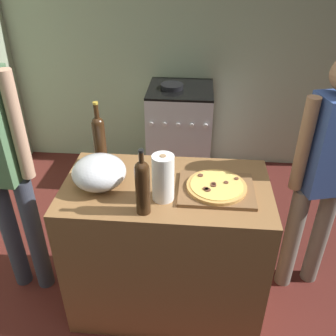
{
  "coord_description": "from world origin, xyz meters",
  "views": [
    {
      "loc": [
        0.01,
        -0.97,
        2.06
      ],
      "look_at": [
        -0.14,
        0.77,
        0.97
      ],
      "focal_mm": 39.12,
      "sensor_mm": 36.0,
      "label": 1
    }
  ],
  "objects_px": {
    "paper_towel_roll": "(163,178)",
    "wine_bottle_clear": "(99,138)",
    "pizza": "(216,186)",
    "mixing_bowl": "(99,172)",
    "person_in_red": "(323,171)",
    "stove": "(180,135)",
    "wine_bottle_amber": "(143,185)",
    "person_in_stripes": "(2,158)"
  },
  "relations": [
    {
      "from": "paper_towel_roll",
      "to": "wine_bottle_clear",
      "type": "height_order",
      "value": "wine_bottle_clear"
    },
    {
      "from": "pizza",
      "to": "mixing_bowl",
      "type": "bearing_deg",
      "value": -179.39
    },
    {
      "from": "mixing_bowl",
      "to": "person_in_red",
      "type": "bearing_deg",
      "value": 12.05
    },
    {
      "from": "stove",
      "to": "wine_bottle_amber",
      "type": "bearing_deg",
      "value": -92.75
    },
    {
      "from": "mixing_bowl",
      "to": "wine_bottle_clear",
      "type": "bearing_deg",
      "value": 102.17
    },
    {
      "from": "paper_towel_roll",
      "to": "stove",
      "type": "distance_m",
      "value": 1.72
    },
    {
      "from": "stove",
      "to": "person_in_red",
      "type": "xyz_separation_m",
      "value": [
        0.91,
        -1.27,
        0.44
      ]
    },
    {
      "from": "wine_bottle_clear",
      "to": "person_in_red",
      "type": "relative_size",
      "value": 0.25
    },
    {
      "from": "mixing_bowl",
      "to": "person_in_red",
      "type": "relative_size",
      "value": 0.18
    },
    {
      "from": "wine_bottle_clear",
      "to": "person_in_red",
      "type": "height_order",
      "value": "person_in_red"
    },
    {
      "from": "paper_towel_roll",
      "to": "wine_bottle_clear",
      "type": "distance_m",
      "value": 0.52
    },
    {
      "from": "stove",
      "to": "person_in_stripes",
      "type": "bearing_deg",
      "value": -122.66
    },
    {
      "from": "pizza",
      "to": "wine_bottle_amber",
      "type": "bearing_deg",
      "value": -150.35
    },
    {
      "from": "wine_bottle_clear",
      "to": "stove",
      "type": "height_order",
      "value": "wine_bottle_clear"
    },
    {
      "from": "mixing_bowl",
      "to": "wine_bottle_amber",
      "type": "xyz_separation_m",
      "value": [
        0.27,
        -0.2,
        0.07
      ]
    },
    {
      "from": "stove",
      "to": "person_in_red",
      "type": "bearing_deg",
      "value": -54.5
    },
    {
      "from": "person_in_stripes",
      "to": "person_in_red",
      "type": "height_order",
      "value": "person_in_stripes"
    },
    {
      "from": "paper_towel_roll",
      "to": "wine_bottle_clear",
      "type": "bearing_deg",
      "value": 141.45
    },
    {
      "from": "wine_bottle_clear",
      "to": "paper_towel_roll",
      "type": "bearing_deg",
      "value": -38.55
    },
    {
      "from": "paper_towel_roll",
      "to": "person_in_stripes",
      "type": "relative_size",
      "value": 0.15
    },
    {
      "from": "wine_bottle_clear",
      "to": "person_in_red",
      "type": "xyz_separation_m",
      "value": [
        1.31,
        0.03,
        -0.17
      ]
    },
    {
      "from": "wine_bottle_clear",
      "to": "pizza",
      "type": "bearing_deg",
      "value": -19.05
    },
    {
      "from": "pizza",
      "to": "paper_towel_roll",
      "type": "height_order",
      "value": "paper_towel_roll"
    },
    {
      "from": "person_in_red",
      "to": "paper_towel_roll",
      "type": "bearing_deg",
      "value": -158.96
    },
    {
      "from": "mixing_bowl",
      "to": "stove",
      "type": "xyz_separation_m",
      "value": [
        0.35,
        1.54,
        -0.54
      ]
    },
    {
      "from": "mixing_bowl",
      "to": "wine_bottle_amber",
      "type": "distance_m",
      "value": 0.34
    },
    {
      "from": "paper_towel_roll",
      "to": "wine_bottle_clear",
      "type": "relative_size",
      "value": 0.66
    },
    {
      "from": "wine_bottle_clear",
      "to": "wine_bottle_amber",
      "type": "relative_size",
      "value": 1.11
    },
    {
      "from": "wine_bottle_amber",
      "to": "pizza",
      "type": "bearing_deg",
      "value": 29.65
    },
    {
      "from": "person_in_stripes",
      "to": "paper_towel_roll",
      "type": "bearing_deg",
      "value": -10.21
    },
    {
      "from": "paper_towel_roll",
      "to": "person_in_red",
      "type": "distance_m",
      "value": 0.98
    },
    {
      "from": "wine_bottle_clear",
      "to": "person_in_stripes",
      "type": "distance_m",
      "value": 0.56
    },
    {
      "from": "mixing_bowl",
      "to": "paper_towel_roll",
      "type": "height_order",
      "value": "paper_towel_roll"
    },
    {
      "from": "paper_towel_roll",
      "to": "person_in_red",
      "type": "bearing_deg",
      "value": 21.04
    },
    {
      "from": "stove",
      "to": "person_in_red",
      "type": "distance_m",
      "value": 1.62
    },
    {
      "from": "person_in_red",
      "to": "pizza",
      "type": "bearing_deg",
      "value": -157.46
    },
    {
      "from": "pizza",
      "to": "person_in_red",
      "type": "xyz_separation_m",
      "value": [
        0.63,
        0.26,
        -0.04
      ]
    },
    {
      "from": "wine_bottle_amber",
      "to": "person_in_stripes",
      "type": "height_order",
      "value": "person_in_stripes"
    },
    {
      "from": "mixing_bowl",
      "to": "stove",
      "type": "relative_size",
      "value": 0.3
    },
    {
      "from": "wine_bottle_amber",
      "to": "paper_towel_roll",
      "type": "bearing_deg",
      "value": 54.2
    },
    {
      "from": "mixing_bowl",
      "to": "person_in_stripes",
      "type": "distance_m",
      "value": 0.59
    },
    {
      "from": "mixing_bowl",
      "to": "wine_bottle_clear",
      "type": "distance_m",
      "value": 0.26
    }
  ]
}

